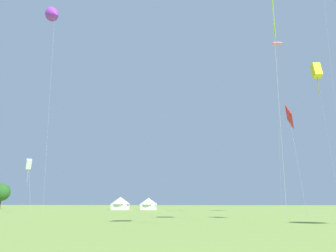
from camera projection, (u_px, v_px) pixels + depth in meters
name	position (u px, v px, depth m)	size (l,w,h in m)	color
kite_pink_parafoil	(277.00, 44.00, 57.32)	(2.59, 1.24, 29.03)	pink
kite_white_box	(29.00, 164.00, 57.43)	(3.23, 3.22, 9.16)	white
kite_yellow_box	(316.00, 71.00, 59.02)	(1.78, 2.09, 26.23)	yellow
kite_red_diamond	(289.00, 117.00, 34.12)	(0.87, 2.78, 11.69)	red
kite_purple_delta	(55.00, 15.00, 55.52)	(3.75, 3.61, 34.13)	purple
festival_tent_center	(120.00, 203.00, 76.27)	(4.47, 4.47, 2.90)	white
festival_tent_right	(148.00, 203.00, 75.58)	(4.16, 4.16, 2.70)	white
tree_distant_left	(1.00, 192.00, 85.04)	(4.50, 4.50, 6.50)	brown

